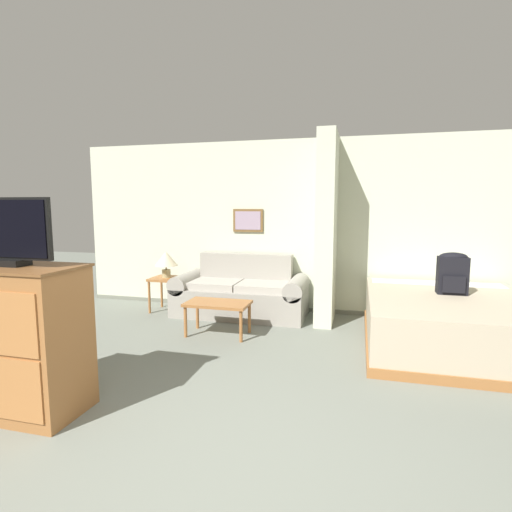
{
  "coord_description": "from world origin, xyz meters",
  "views": [
    {
      "loc": [
        0.67,
        -1.86,
        1.61
      ],
      "look_at": [
        -0.46,
        2.47,
        1.05
      ],
      "focal_mm": 28.0,
      "sensor_mm": 36.0,
      "label": 1
    }
  ],
  "objects_px": {
    "tv_dresser": "(17,339)",
    "couch": "(241,294)",
    "table_lamp": "(166,260)",
    "backpack": "(453,273)",
    "bed": "(448,321)",
    "coffee_table": "(218,306)",
    "tv": "(9,232)"
  },
  "relations": [
    {
      "from": "tv_dresser",
      "to": "couch",
      "type": "bearing_deg",
      "value": 74.33
    },
    {
      "from": "table_lamp",
      "to": "backpack",
      "type": "bearing_deg",
      "value": -6.75
    },
    {
      "from": "bed",
      "to": "tv_dresser",
      "type": "bearing_deg",
      "value": -145.91
    },
    {
      "from": "table_lamp",
      "to": "bed",
      "type": "xyz_separation_m",
      "value": [
        3.86,
        -0.63,
        -0.5
      ]
    },
    {
      "from": "coffee_table",
      "to": "tv",
      "type": "height_order",
      "value": "tv"
    },
    {
      "from": "coffee_table",
      "to": "backpack",
      "type": "relative_size",
      "value": 1.62
    },
    {
      "from": "table_lamp",
      "to": "tv",
      "type": "relative_size",
      "value": 0.54
    },
    {
      "from": "couch",
      "to": "tv_dresser",
      "type": "xyz_separation_m",
      "value": [
        -0.88,
        -3.13,
        0.26
      ]
    },
    {
      "from": "couch",
      "to": "table_lamp",
      "type": "xyz_separation_m",
      "value": [
        -1.17,
        -0.08,
        0.48
      ]
    },
    {
      "from": "coffee_table",
      "to": "tv_dresser",
      "type": "xyz_separation_m",
      "value": [
        -0.87,
        -2.15,
        0.21
      ]
    },
    {
      "from": "tv",
      "to": "backpack",
      "type": "height_order",
      "value": "tv"
    },
    {
      "from": "coffee_table",
      "to": "tv_dresser",
      "type": "relative_size",
      "value": 0.68
    },
    {
      "from": "tv",
      "to": "tv_dresser",
      "type": "bearing_deg",
      "value": -90.0
    },
    {
      "from": "coffee_table",
      "to": "bed",
      "type": "height_order",
      "value": "bed"
    },
    {
      "from": "couch",
      "to": "coffee_table",
      "type": "xyz_separation_m",
      "value": [
        -0.01,
        -0.98,
        0.05
      ]
    },
    {
      "from": "table_lamp",
      "to": "tv_dresser",
      "type": "height_order",
      "value": "tv_dresser"
    },
    {
      "from": "tv_dresser",
      "to": "backpack",
      "type": "xyz_separation_m",
      "value": [
        3.63,
        2.59,
        0.26
      ]
    },
    {
      "from": "tv",
      "to": "couch",
      "type": "bearing_deg",
      "value": 74.32
    },
    {
      "from": "couch",
      "to": "backpack",
      "type": "xyz_separation_m",
      "value": [
        2.75,
        -0.54,
        0.52
      ]
    },
    {
      "from": "coffee_table",
      "to": "backpack",
      "type": "height_order",
      "value": "backpack"
    },
    {
      "from": "backpack",
      "to": "coffee_table",
      "type": "bearing_deg",
      "value": -171.05
    },
    {
      "from": "bed",
      "to": "backpack",
      "type": "distance_m",
      "value": 0.57
    },
    {
      "from": "tv",
      "to": "bed",
      "type": "xyz_separation_m",
      "value": [
        3.57,
        2.42,
        -1.12
      ]
    },
    {
      "from": "bed",
      "to": "coffee_table",
      "type": "bearing_deg",
      "value": -174.45
    },
    {
      "from": "coffee_table",
      "to": "bed",
      "type": "bearing_deg",
      "value": 5.55
    },
    {
      "from": "couch",
      "to": "tv",
      "type": "relative_size",
      "value": 2.63
    },
    {
      "from": "coffee_table",
      "to": "tv_dresser",
      "type": "bearing_deg",
      "value": -112.04
    },
    {
      "from": "couch",
      "to": "table_lamp",
      "type": "relative_size",
      "value": 4.86
    },
    {
      "from": "coffee_table",
      "to": "tv",
      "type": "xyz_separation_m",
      "value": [
        -0.87,
        -2.15,
        1.05
      ]
    },
    {
      "from": "table_lamp",
      "to": "tv",
      "type": "bearing_deg",
      "value": -84.61
    },
    {
      "from": "coffee_table",
      "to": "tv",
      "type": "bearing_deg",
      "value": -112.05
    },
    {
      "from": "tv",
      "to": "backpack",
      "type": "bearing_deg",
      "value": 35.51
    }
  ]
}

